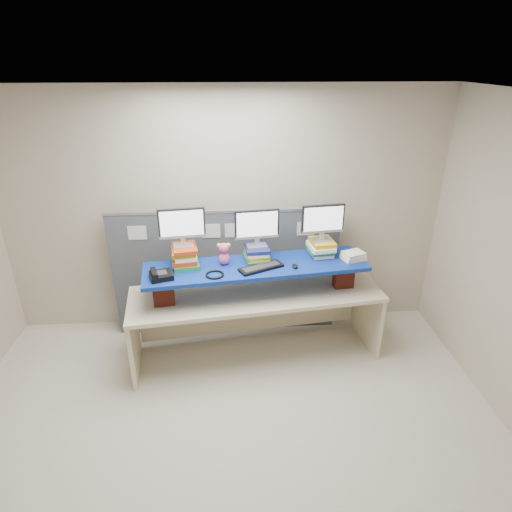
{
  "coord_description": "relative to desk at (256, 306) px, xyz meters",
  "views": [
    {
      "loc": [
        0.05,
        -2.63,
        3.04
      ],
      "look_at": [
        0.31,
        1.24,
        1.22
      ],
      "focal_mm": 30.0,
      "sensor_mm": 36.0,
      "label": 1
    }
  ],
  "objects": [
    {
      "name": "binder_stack",
      "position": [
        1.02,
        0.06,
        0.52
      ],
      "size": [
        0.27,
        0.24,
        0.08
      ],
      "rotation": [
        0.0,
        0.0,
        0.32
      ],
      "color": "#EFEACC",
      "rests_on": "blue_board"
    },
    {
      "name": "cubicle_partition",
      "position": [
        -0.31,
        0.54,
        0.13
      ],
      "size": [
        2.6,
        0.06,
        1.53
      ],
      "color": "#40454B",
      "rests_on": "ground"
    },
    {
      "name": "blue_board",
      "position": [
        0.0,
        -0.0,
        0.46
      ],
      "size": [
        2.31,
        0.84,
        0.04
      ],
      "primitive_type": "cube",
      "rotation": [
        0.0,
        0.0,
        0.12
      ],
      "color": "navy",
      "rests_on": "brick_pier_left"
    },
    {
      "name": "book_stack_right",
      "position": [
        0.7,
        0.21,
        0.57
      ],
      "size": [
        0.28,
        0.33,
        0.16
      ],
      "color": "white",
      "rests_on": "blue_board"
    },
    {
      "name": "brick_pier_right",
      "position": [
        0.94,
        0.07,
        0.3
      ],
      "size": [
        0.22,
        0.14,
        0.28
      ],
      "primitive_type": "cube",
      "rotation": [
        0.0,
        0.0,
        0.12
      ],
      "color": "maroon",
      "rests_on": "desk"
    },
    {
      "name": "desk",
      "position": [
        0.0,
        0.0,
        0.0
      ],
      "size": [
        2.7,
        1.08,
        0.8
      ],
      "rotation": [
        0.0,
        0.0,
        0.12
      ],
      "color": "beige",
      "rests_on": "ground"
    },
    {
      "name": "monitor_right",
      "position": [
        0.7,
        0.21,
        0.87
      ],
      "size": [
        0.45,
        0.15,
        0.39
      ],
      "rotation": [
        0.0,
        0.0,
        0.12
      ],
      "color": "#B9B8BE",
      "rests_on": "book_stack_right"
    },
    {
      "name": "room",
      "position": [
        -0.31,
        -1.24,
        0.76
      ],
      "size": [
        5.0,
        4.0,
        2.8
      ],
      "color": "#B9AC98",
      "rests_on": "ground"
    },
    {
      "name": "headset",
      "position": [
        -0.41,
        -0.2,
        0.49
      ],
      "size": [
        0.2,
        0.2,
        0.02
      ],
      "primitive_type": "torus",
      "rotation": [
        0.0,
        0.0,
        -0.11
      ],
      "color": "black",
      "rests_on": "blue_board"
    },
    {
      "name": "desk_phone",
      "position": [
        -0.93,
        -0.22,
        0.52
      ],
      "size": [
        0.26,
        0.24,
        0.09
      ],
      "rotation": [
        0.0,
        0.0,
        0.3
      ],
      "color": "black",
      "rests_on": "blue_board"
    },
    {
      "name": "brick_pier_left",
      "position": [
        -0.92,
        -0.16,
        0.3
      ],
      "size": [
        0.22,
        0.14,
        0.28
      ],
      "primitive_type": "cube",
      "rotation": [
        0.0,
        0.0,
        0.12
      ],
      "color": "maroon",
      "rests_on": "desk"
    },
    {
      "name": "mouse",
      "position": [
        0.38,
        -0.08,
        0.5
      ],
      "size": [
        0.08,
        0.11,
        0.03
      ],
      "primitive_type": "ellipsoid",
      "rotation": [
        0.0,
        0.0,
        -0.26
      ],
      "color": "black",
      "rests_on": "blue_board"
    },
    {
      "name": "plush_toy",
      "position": [
        -0.32,
        0.03,
        0.6
      ],
      "size": [
        0.14,
        0.1,
        0.24
      ],
      "rotation": [
        0.0,
        0.0,
        -0.09
      ],
      "color": "#E7588A",
      "rests_on": "blue_board"
    },
    {
      "name": "keyboard",
      "position": [
        0.04,
        -0.09,
        0.5
      ],
      "size": [
        0.47,
        0.33,
        0.03
      ],
      "rotation": [
        0.0,
        0.0,
        0.44
      ],
      "color": "black",
      "rests_on": "blue_board"
    },
    {
      "name": "monitor_center",
      "position": [
        0.02,
        0.12,
        0.86
      ],
      "size": [
        0.45,
        0.15,
        0.39
      ],
      "rotation": [
        0.0,
        0.0,
        0.12
      ],
      "color": "#B9B8BE",
      "rests_on": "book_stack_center"
    },
    {
      "name": "book_stack_left",
      "position": [
        -0.71,
        0.03,
        0.59
      ],
      "size": [
        0.3,
        0.34,
        0.22
      ],
      "color": "#228042",
      "rests_on": "blue_board"
    },
    {
      "name": "book_stack_center",
      "position": [
        0.01,
        0.12,
        0.56
      ],
      "size": [
        0.28,
        0.34,
        0.15
      ],
      "color": "#228042",
      "rests_on": "blue_board"
    },
    {
      "name": "monitor_left",
      "position": [
        -0.72,
        0.03,
        0.92
      ],
      "size": [
        0.45,
        0.15,
        0.39
      ],
      "rotation": [
        0.0,
        0.0,
        0.12
      ],
      "color": "#B9B8BE",
      "rests_on": "book_stack_left"
    }
  ]
}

